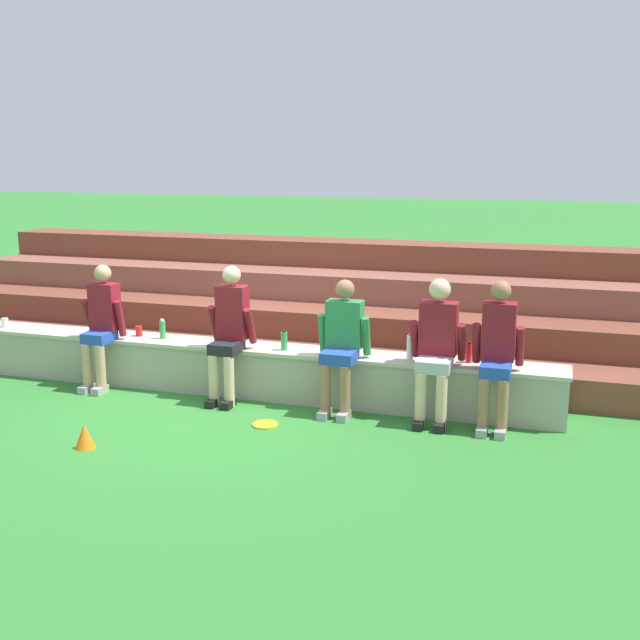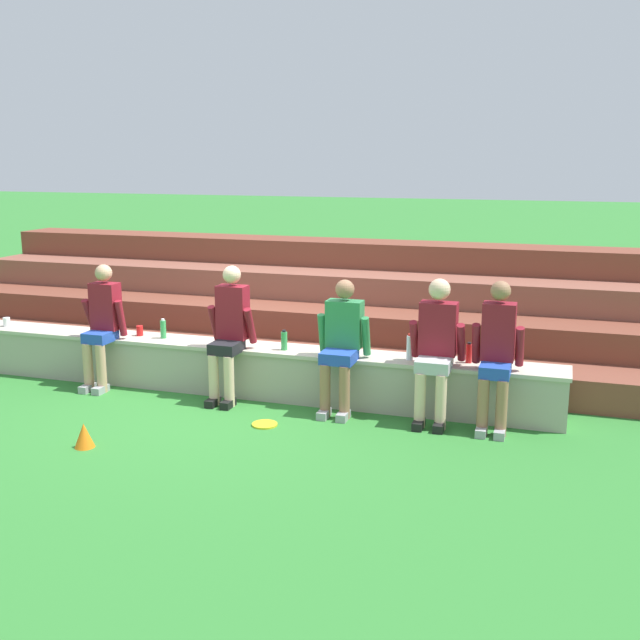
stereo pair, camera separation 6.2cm
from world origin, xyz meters
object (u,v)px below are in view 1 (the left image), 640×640
(person_far_left, at_px, (101,324))
(person_center, at_px, (342,342))
(person_far_right, at_px, (497,352))
(water_bottle_near_right, at_px, (469,353))
(water_bottle_near_left, at_px, (163,329))
(water_bottle_mid_right, at_px, (284,341))
(plastic_cup_middle, at_px, (139,331))
(person_left_of_center, at_px, (229,330))
(water_bottle_mid_left, at_px, (410,347))
(person_right_of_center, at_px, (436,345))
(frisbee, at_px, (265,425))
(sports_cone, at_px, (85,436))
(plastic_cup_left_end, at_px, (5,322))

(person_far_left, relative_size, person_center, 1.03)
(person_far_right, height_order, water_bottle_near_right, person_far_right)
(person_far_left, xyz_separation_m, water_bottle_near_left, (0.62, 0.28, -0.09))
(person_center, distance_m, water_bottle_mid_right, 0.72)
(person_far_left, bearing_deg, water_bottle_near_right, 4.25)
(water_bottle_near_left, height_order, plastic_cup_middle, water_bottle_near_left)
(person_left_of_center, height_order, water_bottle_mid_left, person_left_of_center)
(person_left_of_center, distance_m, person_right_of_center, 2.23)
(water_bottle_mid_left, bearing_deg, frisbee, -145.76)
(sports_cone, bearing_deg, plastic_cup_middle, 106.58)
(person_center, height_order, water_bottle_mid_right, person_center)
(person_far_left, bearing_deg, frisbee, -15.80)
(person_far_right, xyz_separation_m, plastic_cup_middle, (-4.11, 0.30, -0.15))
(person_center, distance_m, person_right_of_center, 0.98)
(water_bottle_mid_left, distance_m, frisbee, 1.68)
(water_bottle_mid_left, bearing_deg, plastic_cup_left_end, 179.96)
(person_right_of_center, xyz_separation_m, sports_cone, (-2.92, -1.71, -0.66))
(water_bottle_mid_left, relative_size, water_bottle_near_left, 1.20)
(water_bottle_mid_right, xyz_separation_m, frisbee, (0.10, -0.84, -0.65))
(person_right_of_center, height_order, sports_cone, person_right_of_center)
(person_far_right, height_order, water_bottle_mid_left, person_far_right)
(water_bottle_mid_right, bearing_deg, water_bottle_near_left, 177.23)
(water_bottle_near_left, bearing_deg, person_right_of_center, -4.48)
(person_far_left, relative_size, plastic_cup_middle, 12.07)
(person_left_of_center, distance_m, water_bottle_near_left, 1.00)
(person_left_of_center, relative_size, person_right_of_center, 1.02)
(sports_cone, bearing_deg, person_right_of_center, 30.35)
(water_bottle_mid_right, bearing_deg, person_far_left, -174.37)
(person_right_of_center, bearing_deg, person_far_right, -2.42)
(person_center, bearing_deg, frisbee, -131.59)
(person_right_of_center, distance_m, plastic_cup_middle, 3.53)
(person_right_of_center, xyz_separation_m, water_bottle_near_right, (0.29, 0.27, -0.12))
(plastic_cup_left_end, bearing_deg, person_right_of_center, -2.16)
(frisbee, bearing_deg, water_bottle_mid_left, 34.24)
(water_bottle_mid_left, bearing_deg, person_far_left, -176.24)
(water_bottle_near_right, relative_size, plastic_cup_left_end, 1.94)
(person_far_right, distance_m, plastic_cup_middle, 4.12)
(person_left_of_center, xyz_separation_m, water_bottle_mid_left, (1.94, 0.21, -0.09))
(person_far_left, relative_size, water_bottle_near_right, 6.62)
(water_bottle_near_left, distance_m, water_bottle_mid_right, 1.52)
(person_far_right, relative_size, frisbee, 5.67)
(plastic_cup_left_end, bearing_deg, person_left_of_center, -3.92)
(water_bottle_near_left, height_order, sports_cone, water_bottle_near_left)
(water_bottle_near_right, xyz_separation_m, frisbee, (-1.86, -0.94, -0.65))
(person_far_left, relative_size, plastic_cup_left_end, 12.88)
(water_bottle_mid_left, distance_m, plastic_cup_left_end, 5.04)
(person_far_right, distance_m, water_bottle_near_left, 3.79)
(person_far_right, distance_m, water_bottle_mid_left, 0.92)
(plastic_cup_left_end, xyz_separation_m, frisbee, (3.77, -0.87, -0.60))
(person_far_right, bearing_deg, water_bottle_mid_left, 165.99)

